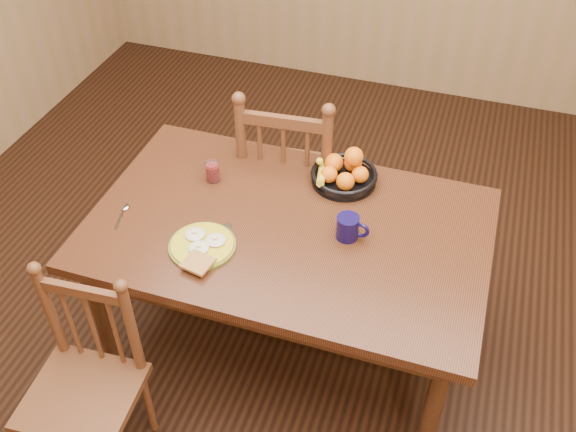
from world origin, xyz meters
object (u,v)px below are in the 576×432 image
(dining_table, at_px, (288,240))
(breakfast_plate, at_px, (202,246))
(coffee_mug, at_px, (349,227))
(fruit_bowl, at_px, (344,173))
(chair_far, at_px, (291,181))
(chair_near, at_px, (86,385))

(dining_table, relative_size, breakfast_plate, 5.40)
(breakfast_plate, height_order, coffee_mug, coffee_mug)
(dining_table, xyz_separation_m, fruit_bowl, (0.14, 0.34, 0.13))
(dining_table, height_order, coffee_mug, coffee_mug)
(breakfast_plate, distance_m, fruit_bowl, 0.71)
(coffee_mug, bearing_deg, chair_far, 127.07)
(chair_far, relative_size, fruit_bowl, 3.63)
(chair_near, height_order, coffee_mug, chair_near)
(chair_near, relative_size, fruit_bowl, 3.04)
(breakfast_plate, distance_m, coffee_mug, 0.57)
(chair_far, relative_size, breakfast_plate, 3.55)
(chair_far, xyz_separation_m, coffee_mug, (0.41, -0.54, 0.29))
(breakfast_plate, bearing_deg, dining_table, 39.57)
(chair_near, bearing_deg, fruit_bowl, 53.54)
(chair_far, xyz_separation_m, fruit_bowl, (0.31, -0.21, 0.29))
(fruit_bowl, bearing_deg, chair_near, -122.56)
(chair_far, distance_m, chair_near, 1.36)
(breakfast_plate, bearing_deg, coffee_mug, 24.48)
(dining_table, distance_m, breakfast_plate, 0.37)
(chair_far, height_order, breakfast_plate, chair_far)
(chair_far, bearing_deg, chair_near, 68.55)
(fruit_bowl, bearing_deg, coffee_mug, -72.52)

